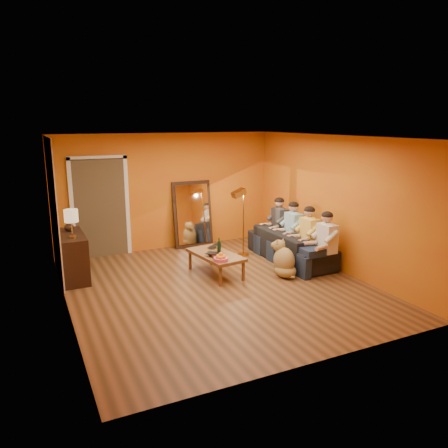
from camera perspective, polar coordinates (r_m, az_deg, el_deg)
name	(u,v)px	position (r m, az deg, el deg)	size (l,w,h in m)	color
room_shell	(209,211)	(7.73, -1.93, 1.70)	(5.00, 5.50, 2.60)	brown
white_accent	(53,209)	(8.50, -21.39, 1.84)	(0.02, 1.90, 2.58)	white
doorway_recess	(99,207)	(9.71, -15.96, 2.09)	(1.06, 0.30, 2.10)	#3F2D19
door_jamb_left	(72,211)	(9.52, -19.22, 1.64)	(0.08, 0.06, 2.20)	white
door_jamb_right	(127,206)	(9.70, -12.53, 2.27)	(0.08, 0.06, 2.20)	white
door_header	(97,158)	(9.45, -16.26, 8.34)	(1.22, 0.06, 0.08)	white
mirror_frame	(192,214)	(10.10, -4.14, 1.32)	(0.92, 0.06, 1.52)	black
mirror_glass	(193,214)	(10.06, -4.06, 1.27)	(0.78, 0.02, 1.36)	white
sideboard	(73,256)	(8.53, -19.15, -4.00)	(0.44, 1.18, 0.85)	black
table_lamp	(72,224)	(8.07, -19.27, 0.02)	(0.24, 0.24, 0.51)	beige
sofa	(291,246)	(9.22, 8.68, -2.80)	(0.85, 2.18, 0.64)	black
coffee_table	(216,264)	(8.31, -1.10, -5.24)	(0.62, 1.22, 0.42)	brown
floor_lamp	(244,223)	(9.35, 2.56, 0.11)	(0.30, 0.24, 1.44)	#AA7C31
dog	(284,258)	(8.26, 7.86, -4.42)	(0.39, 0.60, 0.71)	#AD8C4E
person_far_left	(327,243)	(8.45, 13.26, -2.46)	(0.70, 0.44, 1.22)	beige
person_mid_left	(309,236)	(8.87, 11.06, -1.60)	(0.70, 0.44, 1.22)	gold
person_mid_right	(294,230)	(9.30, 9.07, -0.82)	(0.70, 0.44, 1.22)	#83B0CB
person_far_right	(279,225)	(9.74, 7.26, -0.10)	(0.70, 0.44, 1.22)	#36363B
fruit_bowl	(221,257)	(7.79, -0.42, -4.28)	(0.26, 0.26, 0.16)	#DF4E79
wine_bottle	(219,246)	(8.18, -0.65, -2.87)	(0.07, 0.07, 0.31)	black
tumbler	(219,249)	(8.39, -0.69, -3.25)	(0.09, 0.09, 0.09)	#B27F3F
laptop	(217,247)	(8.62, -0.97, -3.00)	(0.35, 0.22, 0.03)	black
book_lower	(211,257)	(8.00, -1.70, -4.32)	(0.20, 0.27, 0.03)	black
book_mid	(211,256)	(8.01, -1.66, -4.14)	(0.19, 0.25, 0.02)	red
book_upper	(211,255)	(7.98, -1.67, -4.04)	(0.18, 0.25, 0.02)	black
vase	(69,226)	(8.64, -19.60, -0.26)	(0.18, 0.18, 0.19)	black
flowers	(68,214)	(8.59, -19.72, 1.28)	(0.17, 0.17, 0.42)	red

